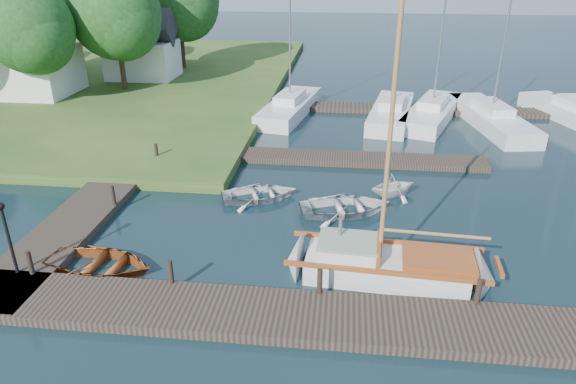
# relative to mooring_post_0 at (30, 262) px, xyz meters

# --- Properties ---
(ground) EXTENTS (160.00, 160.00, 0.00)m
(ground) POSITION_rel_mooring_post_0_xyz_m (7.50, 5.00, -0.70)
(ground) COLOR black
(ground) RESTS_ON ground
(near_dock) EXTENTS (18.00, 2.20, 0.30)m
(near_dock) POSITION_rel_mooring_post_0_xyz_m (7.50, -1.00, -0.55)
(near_dock) COLOR black
(near_dock) RESTS_ON ground
(left_dock) EXTENTS (2.20, 18.00, 0.30)m
(left_dock) POSITION_rel_mooring_post_0_xyz_m (-0.50, 7.00, -0.55)
(left_dock) COLOR black
(left_dock) RESTS_ON ground
(far_dock) EXTENTS (14.00, 1.60, 0.30)m
(far_dock) POSITION_rel_mooring_post_0_xyz_m (9.50, 11.50, -0.55)
(far_dock) COLOR black
(far_dock) RESTS_ON ground
(pontoon) EXTENTS (30.00, 1.60, 0.30)m
(pontoon) POSITION_rel_mooring_post_0_xyz_m (17.50, 21.00, -0.55)
(pontoon) COLOR black
(pontoon) RESTS_ON ground
(mooring_post_0) EXTENTS (0.16, 0.16, 0.80)m
(mooring_post_0) POSITION_rel_mooring_post_0_xyz_m (0.00, 0.00, 0.00)
(mooring_post_0) COLOR black
(mooring_post_0) RESTS_ON near_dock
(mooring_post_1) EXTENTS (0.16, 0.16, 0.80)m
(mooring_post_1) POSITION_rel_mooring_post_0_xyz_m (4.50, 0.00, 0.00)
(mooring_post_1) COLOR black
(mooring_post_1) RESTS_ON near_dock
(mooring_post_2) EXTENTS (0.16, 0.16, 0.80)m
(mooring_post_2) POSITION_rel_mooring_post_0_xyz_m (9.00, 0.00, 0.00)
(mooring_post_2) COLOR black
(mooring_post_2) RESTS_ON near_dock
(mooring_post_3) EXTENTS (0.16, 0.16, 0.80)m
(mooring_post_3) POSITION_rel_mooring_post_0_xyz_m (13.50, 0.00, 0.00)
(mooring_post_3) COLOR black
(mooring_post_3) RESTS_ON near_dock
(mooring_post_4) EXTENTS (0.16, 0.16, 0.80)m
(mooring_post_4) POSITION_rel_mooring_post_0_xyz_m (0.50, 5.00, 0.00)
(mooring_post_4) COLOR black
(mooring_post_4) RESTS_ON left_dock
(mooring_post_5) EXTENTS (0.16, 0.16, 0.80)m
(mooring_post_5) POSITION_rel_mooring_post_0_xyz_m (0.50, 10.00, 0.00)
(mooring_post_5) COLOR black
(mooring_post_5) RESTS_ON left_dock
(lamp_post) EXTENTS (0.24, 0.24, 2.44)m
(lamp_post) POSITION_rel_mooring_post_0_xyz_m (-0.50, 0.00, 1.17)
(lamp_post) COLOR black
(lamp_post) RESTS_ON near_dock
(sailboat) EXTENTS (7.27, 2.44, 9.83)m
(sailboat) POSITION_rel_mooring_post_0_xyz_m (11.17, 1.53, -0.36)
(sailboat) COLOR silver
(sailboat) RESTS_ON ground
(dinghy) EXTENTS (3.84, 2.95, 0.74)m
(dinghy) POSITION_rel_mooring_post_0_xyz_m (1.81, 0.82, -0.33)
(dinghy) COLOR #893F13
(dinghy) RESTS_ON ground
(tender_a) EXTENTS (3.75, 3.20, 0.66)m
(tender_a) POSITION_rel_mooring_post_0_xyz_m (6.10, 6.76, -0.37)
(tender_a) COLOR silver
(tender_a) RESTS_ON ground
(tender_c) EXTENTS (4.16, 3.42, 0.75)m
(tender_c) POSITION_rel_mooring_post_0_xyz_m (9.70, 5.86, -0.32)
(tender_c) COLOR silver
(tender_c) RESTS_ON ground
(tender_d) EXTENTS (2.66, 2.52, 1.10)m
(tender_d) POSITION_rel_mooring_post_0_xyz_m (11.73, 7.74, -0.15)
(tender_d) COLOR silver
(tender_d) RESTS_ON ground
(marina_boat_0) EXTENTS (3.57, 8.48, 9.87)m
(marina_boat_0) POSITION_rel_mooring_post_0_xyz_m (5.98, 19.49, -0.14)
(marina_boat_0) COLOR silver
(marina_boat_0) RESTS_ON ground
(marina_boat_2) EXTENTS (3.50, 8.15, 10.86)m
(marina_boat_2) POSITION_rel_mooring_post_0_xyz_m (12.38, 18.95, -0.13)
(marina_boat_2) COLOR silver
(marina_boat_2) RESTS_ON ground
(marina_boat_3) EXTENTS (4.90, 8.67, 12.66)m
(marina_boat_3) POSITION_rel_mooring_post_0_xyz_m (14.91, 19.32, -0.12)
(marina_boat_3) COLOR silver
(marina_boat_3) RESTS_ON ground
(marina_boat_4) EXTENTS (3.65, 9.25, 9.79)m
(marina_boat_4) POSITION_rel_mooring_post_0_xyz_m (18.26, 18.47, -0.14)
(marina_boat_4) COLOR silver
(marina_boat_4) RESTS_ON ground
(marina_boat_5) EXTENTS (4.72, 8.78, 12.11)m
(marina_boat_5) POSITION_rel_mooring_post_0_xyz_m (23.61, 19.84, -0.12)
(marina_boat_5) COLOR silver
(marina_boat_5) RESTS_ON ground
(house_a) EXTENTS (6.30, 5.00, 6.29)m
(house_a) POSITION_rel_mooring_post_0_xyz_m (-12.50, 21.00, 2.26)
(house_a) COLOR white
(house_a) RESTS_ON shore
(house_c) EXTENTS (5.25, 4.00, 5.28)m
(house_c) POSITION_rel_mooring_post_0_xyz_m (-6.50, 27.00, 1.88)
(house_c) COLOR white
(house_c) RESTS_ON shore
(tree_2) EXTENTS (5.83, 5.75, 7.82)m
(tree_2) POSITION_rel_mooring_post_0_xyz_m (-10.50, 19.05, 4.55)
(tree_2) COLOR #332114
(tree_2) RESTS_ON shore
(tree_3) EXTENTS (6.41, 6.38, 8.74)m
(tree_3) POSITION_rel_mooring_post_0_xyz_m (-6.50, 23.05, 5.11)
(tree_3) COLOR #332114
(tree_3) RESTS_ON shore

